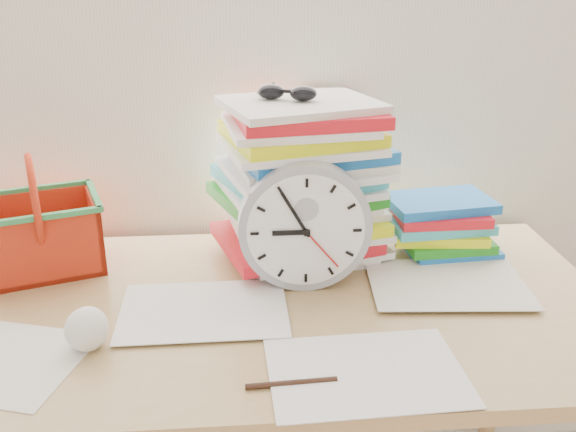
{
  "coord_description": "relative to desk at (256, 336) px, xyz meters",
  "views": [
    {
      "loc": [
        -0.03,
        0.5,
        1.38
      ],
      "look_at": [
        0.06,
        1.6,
        0.93
      ],
      "focal_mm": 40.0,
      "sensor_mm": 36.0,
      "label": 1
    }
  ],
  "objects": [
    {
      "name": "desk",
      "position": [
        0.0,
        0.0,
        0.0
      ],
      "size": [
        1.4,
        0.7,
        0.75
      ],
      "color": "#AB8850",
      "rests_on": "ground"
    },
    {
      "name": "paper_stack",
      "position": [
        0.11,
        0.22,
        0.25
      ],
      "size": [
        0.41,
        0.37,
        0.35
      ],
      "primitive_type": null,
      "rotation": [
        0.0,
        0.0,
        0.26
      ],
      "color": "white",
      "rests_on": "desk"
    },
    {
      "name": "clock",
      "position": [
        0.1,
        0.07,
        0.21
      ],
      "size": [
        0.26,
        0.05,
        0.26
      ],
      "primitive_type": "cylinder",
      "rotation": [
        1.57,
        0.0,
        0.0
      ],
      "color": "#9B9CA5",
      "rests_on": "desk"
    },
    {
      "name": "sunglasses",
      "position": [
        0.08,
        0.22,
        0.44
      ],
      "size": [
        0.17,
        0.16,
        0.03
      ],
      "primitive_type": null,
      "rotation": [
        0.0,
        0.0,
        -0.37
      ],
      "color": "black",
      "rests_on": "paper_stack"
    },
    {
      "name": "book_stack",
      "position": [
        0.43,
        0.21,
        0.14
      ],
      "size": [
        0.26,
        0.2,
        0.13
      ],
      "primitive_type": null,
      "rotation": [
        0.0,
        0.0,
        0.04
      ],
      "color": "white",
      "rests_on": "desk"
    },
    {
      "name": "basket",
      "position": [
        -0.45,
        0.2,
        0.2
      ],
      "size": [
        0.3,
        0.26,
        0.25
      ],
      "primitive_type": null,
      "rotation": [
        0.0,
        0.0,
        0.32
      ],
      "color": "red",
      "rests_on": "desk"
    },
    {
      "name": "crumpled_ball",
      "position": [
        -0.29,
        -0.13,
        0.11
      ],
      "size": [
        0.08,
        0.08,
        0.08
      ],
      "primitive_type": "sphere",
      "color": "white",
      "rests_on": "desk"
    },
    {
      "name": "pen",
      "position": [
        0.05,
        -0.26,
        0.08
      ],
      "size": [
        0.15,
        0.02,
        0.01
      ],
      "primitive_type": "cylinder",
      "rotation": [
        0.0,
        1.57,
        0.05
      ],
      "color": "black",
      "rests_on": "desk"
    },
    {
      "name": "scattered_papers",
      "position": [
        0.0,
        0.0,
        0.08
      ],
      "size": [
        1.26,
        0.42,
        0.02
      ],
      "primitive_type": null,
      "color": "white",
      "rests_on": "desk"
    }
  ]
}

